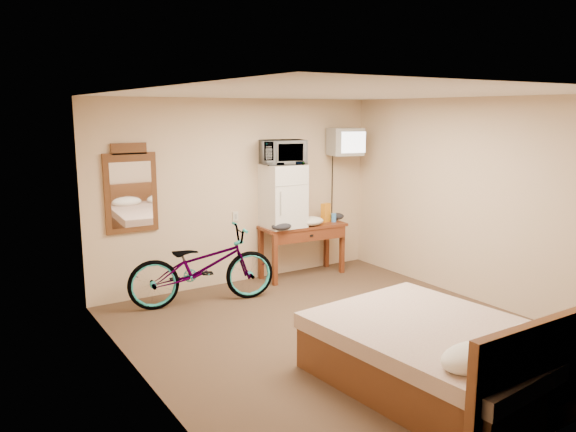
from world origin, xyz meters
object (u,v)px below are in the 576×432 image
(mini_fridge, at_px, (283,196))
(blue_cup, at_px, (334,218))
(desk, at_px, (304,234))
(crt_television, at_px, (345,142))
(bed, at_px, (444,355))
(microwave, at_px, (282,152))
(bicycle, at_px, (202,266))
(wall_mirror, at_px, (131,190))

(mini_fridge, distance_m, blue_cup, 0.89)
(desk, distance_m, crt_television, 1.47)
(bed, bearing_deg, desk, 76.00)
(microwave, height_order, bicycle, microwave)
(microwave, bearing_deg, blue_cup, 8.74)
(bicycle, bearing_deg, wall_mirror, 60.24)
(mini_fridge, xyz_separation_m, blue_cup, (0.80, -0.12, -0.37))
(mini_fridge, height_order, wall_mirror, wall_mirror)
(crt_television, bearing_deg, desk, -178.48)
(bed, bearing_deg, blue_cup, 68.16)
(desk, xyz_separation_m, wall_mirror, (-2.35, 0.27, 0.78))
(microwave, relative_size, crt_television, 0.98)
(crt_television, xyz_separation_m, bed, (-1.57, -3.40, -1.60))
(desk, distance_m, microwave, 1.21)
(microwave, relative_size, bed, 0.28)
(blue_cup, bearing_deg, crt_television, 16.52)
(bicycle, bearing_deg, mini_fridge, -63.80)
(bicycle, bearing_deg, bed, -153.19)
(wall_mirror, height_order, bed, wall_mirror)
(microwave, bearing_deg, bicycle, -148.21)
(desk, xyz_separation_m, bed, (-0.84, -3.38, -0.33))
(bicycle, relative_size, bed, 0.83)
(blue_cup, height_order, wall_mirror, wall_mirror)
(desk, relative_size, bicycle, 0.71)
(mini_fridge, height_order, bed, mini_fridge)
(desk, distance_m, bed, 3.50)
(mini_fridge, distance_m, bed, 3.59)
(blue_cup, distance_m, bicycle, 2.22)
(blue_cup, distance_m, bed, 3.62)
(bed, bearing_deg, crt_television, 65.19)
(microwave, xyz_separation_m, bed, (-0.53, -3.44, -1.49))
(microwave, relative_size, bicycle, 0.33)
(mini_fridge, xyz_separation_m, crt_television, (1.04, -0.04, 0.71))
(bed, bearing_deg, wall_mirror, 112.46)
(desk, xyz_separation_m, blue_cup, (0.49, -0.05, 0.19))
(mini_fridge, bearing_deg, crt_television, -2.47)
(crt_television, relative_size, bicycle, 0.34)
(microwave, height_order, blue_cup, microwave)
(microwave, distance_m, blue_cup, 1.26)
(bicycle, bearing_deg, desk, -68.54)
(desk, bearing_deg, wall_mirror, 173.45)
(mini_fridge, bearing_deg, wall_mirror, 174.23)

